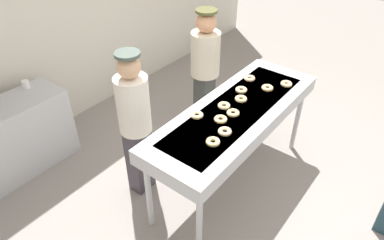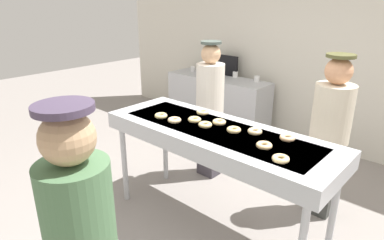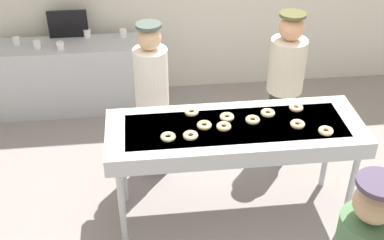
{
  "view_description": "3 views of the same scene",
  "coord_description": "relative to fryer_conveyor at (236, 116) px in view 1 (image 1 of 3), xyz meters",
  "views": [
    {
      "loc": [
        -2.48,
        -1.4,
        2.92
      ],
      "look_at": [
        -0.32,
        0.29,
        0.91
      ],
      "focal_mm": 32.74,
      "sensor_mm": 36.0,
      "label": 1
    },
    {
      "loc": [
        1.64,
        -2.15,
        2.07
      ],
      "look_at": [
        -0.43,
        0.16,
        0.93
      ],
      "focal_mm": 31.19,
      "sensor_mm": 36.0,
      "label": 2
    },
    {
      "loc": [
        -0.74,
        -3.37,
        3.34
      ],
      "look_at": [
        -0.33,
        0.28,
        0.89
      ],
      "focal_mm": 46.82,
      "sensor_mm": 36.0,
      "label": 3
    }
  ],
  "objects": [
    {
      "name": "plain_donut_8",
      "position": [
        0.71,
        -0.18,
        0.1
      ],
      "size": [
        0.15,
        0.15,
        0.04
      ],
      "primitive_type": "torus",
      "rotation": [
        0.0,
        0.0,
        1.87
      ],
      "color": "#F7D390",
      "rests_on": "fryer_conveyor"
    },
    {
      "name": "ground_plane",
      "position": [
        0.0,
        0.0,
        -0.91
      ],
      "size": [
        16.0,
        16.0,
        0.0
      ],
      "primitive_type": "plane",
      "color": "gray"
    },
    {
      "name": "paper_cup_1",
      "position": [
        -0.94,
        2.2,
        -0.0
      ],
      "size": [
        0.08,
        0.08,
        0.09
      ],
      "primitive_type": "cylinder",
      "color": "white",
      "rests_on": "prep_counter"
    },
    {
      "name": "plain_donut_9",
      "position": [
        -0.1,
        -0.03,
        0.1
      ],
      "size": [
        0.17,
        0.17,
        0.04
      ],
      "primitive_type": "torus",
      "rotation": [
        0.0,
        0.0,
        2.07
      ],
      "color": "#ECCF83",
      "rests_on": "fryer_conveyor"
    },
    {
      "name": "plain_donut_7",
      "position": [
        -0.34,
        0.22,
        0.1
      ],
      "size": [
        0.15,
        0.15,
        0.04
      ],
      "primitive_type": "torus",
      "rotation": [
        0.0,
        0.0,
        1.33
      ],
      "color": "#F0D48F",
      "rests_on": "fryer_conveyor"
    },
    {
      "name": "worker_assistant",
      "position": [
        0.67,
        0.87,
        0.02
      ],
      "size": [
        0.36,
        0.36,
        1.61
      ],
      "rotation": [
        0.0,
        0.0,
        3.38
      ],
      "color": "#393B38",
      "rests_on": "ground"
    },
    {
      "name": "fryer_conveyor",
      "position": [
        0.0,
        0.0,
        0.0
      ],
      "size": [
        2.16,
        0.75,
        0.99
      ],
      "color": "#B7BABF",
      "rests_on": "ground"
    },
    {
      "name": "plain_donut_1",
      "position": [
        0.51,
        -0.06,
        0.1
      ],
      "size": [
        0.12,
        0.12,
        0.04
      ],
      "primitive_type": "torus",
      "rotation": [
        0.0,
        0.0,
        1.57
      ],
      "color": "#F3C889",
      "rests_on": "fryer_conveyor"
    },
    {
      "name": "plain_donut_3",
      "position": [
        -0.39,
        -0.13,
        0.1
      ],
      "size": [
        0.15,
        0.15,
        0.04
      ],
      "primitive_type": "torus",
      "rotation": [
        0.0,
        0.0,
        0.3
      ],
      "color": "beige",
      "rests_on": "fryer_conveyor"
    },
    {
      "name": "plain_donut_10",
      "position": [
        -0.05,
        0.11,
        0.1
      ],
      "size": [
        0.17,
        0.17,
        0.04
      ],
      "primitive_type": "torus",
      "rotation": [
        0.0,
        0.0,
        2.37
      ],
      "color": "#EECD8B",
      "rests_on": "fryer_conveyor"
    },
    {
      "name": "plain_donut_6",
      "position": [
        -0.57,
        -0.13,
        0.1
      ],
      "size": [
        0.17,
        0.17,
        0.04
      ],
      "primitive_type": "torus",
      "rotation": [
        0.0,
        0.0,
        0.86
      ],
      "color": "#E6D284",
      "rests_on": "fryer_conveyor"
    },
    {
      "name": "plain_donut_5",
      "position": [
        0.57,
        0.19,
        0.1
      ],
      "size": [
        0.17,
        0.17,
        0.04
      ],
      "primitive_type": "torus",
      "rotation": [
        0.0,
        0.0,
        2.47
      ],
      "color": "#F4C48E",
      "rests_on": "fryer_conveyor"
    },
    {
      "name": "plain_donut_4",
      "position": [
        0.3,
        0.13,
        0.1
      ],
      "size": [
        0.17,
        0.17,
        0.04
      ],
      "primitive_type": "torus",
      "rotation": [
        0.0,
        0.0,
        1.07
      ],
      "color": "beige",
      "rests_on": "fryer_conveyor"
    },
    {
      "name": "plain_donut_0",
      "position": [
        -0.26,
        0.01,
        0.1
      ],
      "size": [
        0.16,
        0.16,
        0.04
      ],
      "primitive_type": "torus",
      "rotation": [
        0.0,
        0.0,
        1.21
      ],
      "color": "#ECCD82",
      "rests_on": "fryer_conveyor"
    },
    {
      "name": "plain_donut_2",
      "position": [
        0.15,
        0.04,
        0.1
      ],
      "size": [
        0.16,
        0.16,
        0.04
      ],
      "primitive_type": "torus",
      "rotation": [
        0.0,
        0.0,
        0.4
      ],
      "color": "#E9CB85",
      "rests_on": "fryer_conveyor"
    },
    {
      "name": "worker_baker",
      "position": [
        -0.67,
        0.73,
        -0.0
      ],
      "size": [
        0.32,
        0.32,
        1.63
      ],
      "rotation": [
        0.0,
        0.0,
        3.41
      ],
      "color": "#3D3841",
      "rests_on": "ground"
    },
    {
      "name": "back_wall",
      "position": [
        0.0,
        2.5,
        0.62
      ],
      "size": [
        8.0,
        0.12,
        3.06
      ],
      "primitive_type": "cube",
      "color": "silver",
      "rests_on": "ground"
    }
  ]
}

